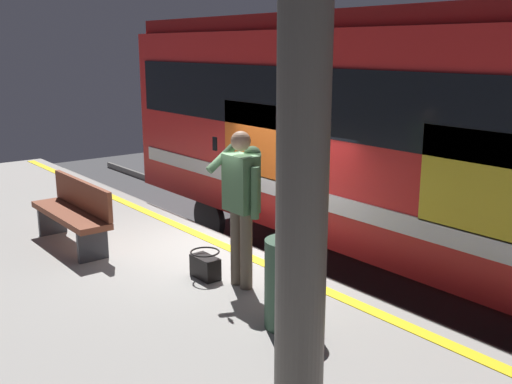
{
  "coord_description": "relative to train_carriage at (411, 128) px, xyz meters",
  "views": [
    {
      "loc": [
        -6.19,
        4.78,
        3.64
      ],
      "look_at": [
        -0.55,
        0.3,
        1.87
      ],
      "focal_mm": 41.85,
      "sensor_mm": 36.0,
      "label": 1
    }
  ],
  "objects": [
    {
      "name": "track_rail_far",
      "position": [
        0.99,
        -0.72,
        -2.43
      ],
      "size": [
        21.48,
        0.08,
        0.16
      ],
      "primitive_type": "cube",
      "color": "slate",
      "rests_on": "ground"
    },
    {
      "name": "bench",
      "position": [
        2.43,
        4.02,
        -1.04
      ],
      "size": [
        1.77,
        0.44,
        0.9
      ],
      "color": "brown",
      "rests_on": "platform"
    },
    {
      "name": "safety_line",
      "position": [
        0.99,
        2.45,
        -1.53
      ],
      "size": [
        16.19,
        0.16,
        0.01
      ],
      "primitive_type": "cube",
      "color": "yellow",
      "rests_on": "platform"
    },
    {
      "name": "passenger",
      "position": [
        -0.12,
        3.09,
        -0.48
      ],
      "size": [
        0.57,
        0.55,
        1.78
      ],
      "color": "brown",
      "rests_on": "platform"
    },
    {
      "name": "track_rail_near",
      "position": [
        0.99,
        0.71,
        -2.43
      ],
      "size": [
        21.48,
        0.08,
        0.16
      ],
      "primitive_type": "cube",
      "color": "slate",
      "rests_on": "ground"
    },
    {
      "name": "trash_bin",
      "position": [
        -1.2,
        3.34,
        -1.1
      ],
      "size": [
        0.47,
        0.47,
        0.88
      ],
      "primitive_type": "cylinder",
      "color": "#2D4C38",
      "rests_on": "platform"
    },
    {
      "name": "ground_plane",
      "position": [
        0.99,
        2.15,
        -2.51
      ],
      "size": [
        24.78,
        24.78,
        0.0
      ],
      "primitive_type": "plane",
      "color": "#3D3D3F"
    },
    {
      "name": "platform",
      "position": [
        0.99,
        4.57,
        -2.02
      ],
      "size": [
        16.52,
        4.85,
        0.97
      ],
      "primitive_type": "cube",
      "color": "gray",
      "rests_on": "ground"
    },
    {
      "name": "station_column",
      "position": [
        -2.54,
        4.44,
        0.36
      ],
      "size": [
        0.34,
        0.34,
        3.8
      ],
      "primitive_type": "cylinder",
      "color": "#59544C",
      "rests_on": "platform"
    },
    {
      "name": "train_carriage",
      "position": [
        0.0,
        0.0,
        0.0
      ],
      "size": [
        10.79,
        2.8,
        3.94
      ],
      "color": "red",
      "rests_on": "ground"
    },
    {
      "name": "handbag",
      "position": [
        0.35,
        3.28,
        -1.39
      ],
      "size": [
        0.39,
        0.35,
        0.33
      ],
      "color": "black",
      "rests_on": "platform"
    }
  ]
}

